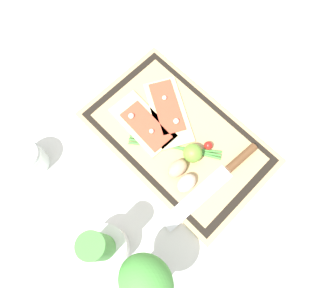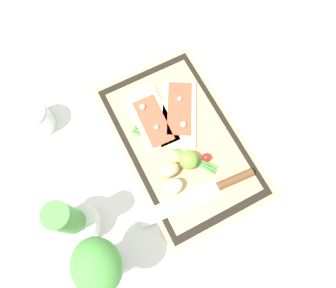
{
  "view_description": "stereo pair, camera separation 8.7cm",
  "coord_description": "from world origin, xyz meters",
  "px_view_note": "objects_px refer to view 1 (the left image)",
  "views": [
    {
      "loc": [
        -0.2,
        0.24,
        0.86
      ],
      "look_at": [
        0.0,
        0.04,
        0.03
      ],
      "focal_mm": 35.0,
      "sensor_mm": 36.0,
      "label": 1
    },
    {
      "loc": [
        -0.25,
        0.17,
        0.86
      ],
      "look_at": [
        0.0,
        0.04,
        0.03
      ],
      "focal_mm": 35.0,
      "sensor_mm": 36.0,
      "label": 2
    }
  ],
  "objects_px": {
    "lime": "(193,153)",
    "sauce_jar": "(29,159)",
    "knife": "(226,171)",
    "egg_pink": "(186,183)",
    "egg_brown": "(178,168)",
    "pizza_slice_far": "(143,124)",
    "herb_glass": "(147,281)",
    "cherry_tomato_red": "(208,146)",
    "herb_pot": "(103,248)",
    "pizza_slice_near": "(168,111)"
  },
  "relations": [
    {
      "from": "pizza_slice_far",
      "to": "sauce_jar",
      "type": "height_order",
      "value": "sauce_jar"
    },
    {
      "from": "knife",
      "to": "pizza_slice_far",
      "type": "bearing_deg",
      "value": 13.23
    },
    {
      "from": "egg_brown",
      "to": "herb_pot",
      "type": "xyz_separation_m",
      "value": [
        -0.02,
        0.26,
        0.04
      ]
    },
    {
      "from": "knife",
      "to": "cherry_tomato_red",
      "type": "relative_size",
      "value": 13.58
    },
    {
      "from": "lime",
      "to": "herb_pot",
      "type": "bearing_deg",
      "value": 92.83
    },
    {
      "from": "egg_brown",
      "to": "sauce_jar",
      "type": "bearing_deg",
      "value": 41.33
    },
    {
      "from": "egg_pink",
      "to": "sauce_jar",
      "type": "height_order",
      "value": "sauce_jar"
    },
    {
      "from": "knife",
      "to": "egg_pink",
      "type": "height_order",
      "value": "egg_pink"
    },
    {
      "from": "knife",
      "to": "herb_glass",
      "type": "height_order",
      "value": "herb_glass"
    },
    {
      "from": "pizza_slice_near",
      "to": "sauce_jar",
      "type": "relative_size",
      "value": 2.62
    },
    {
      "from": "pizza_slice_far",
      "to": "knife",
      "type": "distance_m",
      "value": 0.26
    },
    {
      "from": "pizza_slice_far",
      "to": "herb_pot",
      "type": "relative_size",
      "value": 0.92
    },
    {
      "from": "pizza_slice_far",
      "to": "lime",
      "type": "bearing_deg",
      "value": -169.56
    },
    {
      "from": "pizza_slice_near",
      "to": "herb_glass",
      "type": "height_order",
      "value": "herb_glass"
    },
    {
      "from": "pizza_slice_near",
      "to": "knife",
      "type": "xyz_separation_m",
      "value": [
        -0.23,
        0.02,
        0.0
      ]
    },
    {
      "from": "egg_pink",
      "to": "lime",
      "type": "xyz_separation_m",
      "value": [
        0.04,
        -0.07,
        0.01
      ]
    },
    {
      "from": "knife",
      "to": "sauce_jar",
      "type": "xyz_separation_m",
      "value": [
        0.39,
        0.34,
        0.01
      ]
    },
    {
      "from": "pizza_slice_far",
      "to": "cherry_tomato_red",
      "type": "relative_size",
      "value": 8.25
    },
    {
      "from": "sauce_jar",
      "to": "herb_glass",
      "type": "height_order",
      "value": "herb_glass"
    },
    {
      "from": "pizza_slice_far",
      "to": "egg_brown",
      "type": "xyz_separation_m",
      "value": [
        -0.16,
        0.03,
        0.01
      ]
    },
    {
      "from": "egg_brown",
      "to": "sauce_jar",
      "type": "xyz_separation_m",
      "value": [
        0.29,
        0.26,
        0.0
      ]
    },
    {
      "from": "egg_pink",
      "to": "herb_pot",
      "type": "relative_size",
      "value": 0.26
    },
    {
      "from": "herb_glass",
      "to": "egg_brown",
      "type": "bearing_deg",
      "value": -59.65
    },
    {
      "from": "pizza_slice_near",
      "to": "egg_pink",
      "type": "distance_m",
      "value": 0.21
    },
    {
      "from": "pizza_slice_near",
      "to": "herb_pot",
      "type": "height_order",
      "value": "herb_pot"
    },
    {
      "from": "lime",
      "to": "sauce_jar",
      "type": "xyz_separation_m",
      "value": [
        0.29,
        0.31,
        -0.0
      ]
    },
    {
      "from": "egg_brown",
      "to": "pizza_slice_far",
      "type": "bearing_deg",
      "value": -9.59
    },
    {
      "from": "pizza_slice_far",
      "to": "herb_glass",
      "type": "bearing_deg",
      "value": 138.55
    },
    {
      "from": "pizza_slice_near",
      "to": "herb_glass",
      "type": "relative_size",
      "value": 1.07
    },
    {
      "from": "egg_pink",
      "to": "pizza_slice_far",
      "type": "bearing_deg",
      "value": -10.77
    },
    {
      "from": "cherry_tomato_red",
      "to": "herb_pot",
      "type": "distance_m",
      "value": 0.37
    },
    {
      "from": "cherry_tomato_red",
      "to": "egg_brown",
      "type": "bearing_deg",
      "value": 82.89
    },
    {
      "from": "pizza_slice_near",
      "to": "lime",
      "type": "relative_size",
      "value": 4.43
    },
    {
      "from": "egg_brown",
      "to": "herb_pot",
      "type": "bearing_deg",
      "value": 93.49
    },
    {
      "from": "egg_pink",
      "to": "egg_brown",
      "type": "bearing_deg",
      "value": -15.06
    },
    {
      "from": "egg_brown",
      "to": "egg_pink",
      "type": "bearing_deg",
      "value": 164.94
    },
    {
      "from": "egg_brown",
      "to": "cherry_tomato_red",
      "type": "height_order",
      "value": "egg_brown"
    },
    {
      "from": "pizza_slice_far",
      "to": "egg_pink",
      "type": "distance_m",
      "value": 0.21
    },
    {
      "from": "lime",
      "to": "herb_glass",
      "type": "height_order",
      "value": "herb_glass"
    },
    {
      "from": "egg_brown",
      "to": "cherry_tomato_red",
      "type": "bearing_deg",
      "value": -97.11
    },
    {
      "from": "knife",
      "to": "egg_brown",
      "type": "distance_m",
      "value": 0.13
    },
    {
      "from": "cherry_tomato_red",
      "to": "pizza_slice_far",
      "type": "bearing_deg",
      "value": 24.36
    },
    {
      "from": "lime",
      "to": "herb_glass",
      "type": "bearing_deg",
      "value": 115.25
    },
    {
      "from": "knife",
      "to": "egg_brown",
      "type": "xyz_separation_m",
      "value": [
        0.09,
        0.09,
        0.01
      ]
    },
    {
      "from": "herb_glass",
      "to": "lime",
      "type": "bearing_deg",
      "value": -64.75
    },
    {
      "from": "sauce_jar",
      "to": "herb_glass",
      "type": "relative_size",
      "value": 0.41
    },
    {
      "from": "lime",
      "to": "herb_glass",
      "type": "xyz_separation_m",
      "value": [
        -0.14,
        0.29,
        0.09
      ]
    },
    {
      "from": "pizza_slice_far",
      "to": "lime",
      "type": "xyz_separation_m",
      "value": [
        -0.16,
        -0.03,
        0.02
      ]
    },
    {
      "from": "cherry_tomato_red",
      "to": "herb_pot",
      "type": "bearing_deg",
      "value": 90.46
    },
    {
      "from": "egg_pink",
      "to": "sauce_jar",
      "type": "xyz_separation_m",
      "value": [
        0.34,
        0.25,
        0.0
      ]
    }
  ]
}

